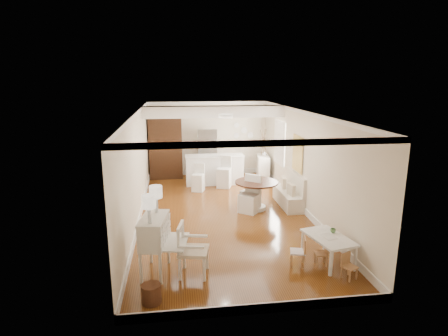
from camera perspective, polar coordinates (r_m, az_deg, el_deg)
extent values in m
plane|color=brown|center=(10.37, -0.13, -7.09)|extent=(9.00, 9.00, 0.00)
cube|color=white|center=(9.74, -0.14, 8.52)|extent=(4.50, 9.00, 0.04)
cube|color=beige|center=(14.35, -2.48, 4.50)|extent=(4.50, 0.04, 2.80)
cube|color=beige|center=(5.74, 5.83, -9.68)|extent=(4.50, 0.04, 2.80)
cube|color=beige|center=(9.93, -13.11, 0.07)|extent=(0.04, 9.00, 2.80)
cube|color=beige|center=(10.49, 12.15, 0.83)|extent=(0.04, 9.00, 2.80)
cube|color=white|center=(11.93, -1.53, 8.57)|extent=(4.50, 0.45, 0.36)
cube|color=tan|center=(10.91, 11.14, 2.17)|extent=(0.04, 0.84, 1.04)
cube|color=white|center=(12.69, 8.49, 3.86)|extent=(0.04, 1.10, 1.40)
cylinder|color=#381E11|center=(14.21, -7.34, 6.15)|extent=(0.30, 0.03, 0.30)
cylinder|color=white|center=(9.25, 0.27, 7.94)|extent=(0.36, 0.36, 0.08)
cube|color=white|center=(7.35, -10.52, -11.52)|extent=(1.03, 1.05, 1.14)
cube|color=white|center=(7.22, -4.67, -12.32)|extent=(0.69, 0.69, 1.02)
cylinder|color=#502B19|center=(6.67, -11.01, -18.29)|extent=(0.39, 0.39, 0.33)
cube|color=white|center=(8.04, 15.53, -11.84)|extent=(0.88, 1.22, 0.55)
cube|color=tan|center=(7.90, 14.57, -12.48)|extent=(0.27, 0.27, 0.49)
cube|color=#B47F52|center=(7.76, 11.17, -12.33)|extent=(0.36, 0.36, 0.61)
cube|color=tan|center=(7.55, 18.59, -14.04)|extent=(0.32, 0.32, 0.49)
cube|color=silver|center=(11.09, 9.79, -3.23)|extent=(0.52, 1.60, 0.98)
cylinder|color=#442316|center=(10.66, 4.93, -4.21)|extent=(1.46, 1.46, 0.82)
cube|color=white|center=(10.43, 3.94, -4.00)|extent=(0.70, 0.70, 1.03)
cube|color=silver|center=(11.08, 3.81, -3.51)|extent=(0.56, 0.56, 0.82)
cube|color=white|center=(13.17, -1.46, -0.24)|extent=(2.05, 0.65, 1.03)
cube|color=white|center=(12.36, -3.98, -1.48)|extent=(0.47, 0.47, 0.91)
cube|color=white|center=(12.72, 0.01, -0.63)|extent=(0.55, 0.55, 1.08)
cube|color=#381E11|center=(14.03, -8.88, 3.10)|extent=(1.20, 0.60, 2.30)
imported|color=silver|center=(14.13, -1.12, 2.31)|extent=(0.75, 0.65, 1.80)
cube|color=silver|center=(13.87, 5.97, 0.07)|extent=(0.53, 0.97, 0.88)
imported|color=#598C51|center=(8.12, 16.26, -9.16)|extent=(0.12, 0.12, 0.09)
imported|color=white|center=(13.81, 6.16, 2.22)|extent=(0.20, 0.20, 0.16)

